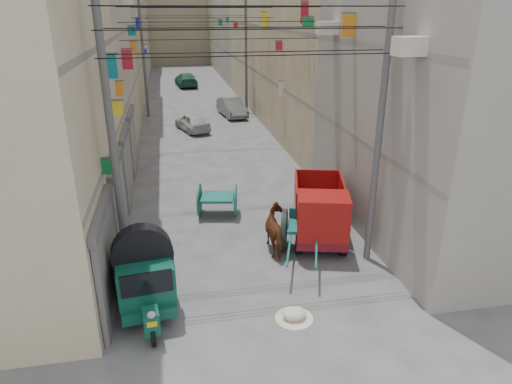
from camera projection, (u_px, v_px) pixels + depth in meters
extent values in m
cube|color=slate|center=(104.00, 155.00, 13.53)|extent=(0.25, 9.80, 0.18)
cube|color=slate|center=(91.00, 50.00, 12.41)|extent=(0.25, 9.80, 0.18)
cube|color=#ABA292|center=(39.00, 37.00, 21.82)|extent=(8.00, 12.00, 12.00)
cube|color=slate|center=(129.00, 93.00, 23.55)|extent=(0.25, 11.76, 0.18)
cube|color=slate|center=(122.00, 32.00, 22.43)|extent=(0.25, 11.76, 0.18)
cube|color=tan|center=(80.00, 12.00, 33.29)|extent=(8.00, 14.00, 14.00)
cube|color=slate|center=(140.00, 65.00, 35.39)|extent=(0.25, 13.72, 0.18)
cube|color=slate|center=(136.00, 24.00, 34.27)|extent=(0.25, 13.72, 0.18)
cube|color=gray|center=(104.00, 23.00, 46.45)|extent=(8.00, 14.00, 11.80)
cube|color=slate|center=(145.00, 50.00, 48.14)|extent=(0.25, 13.72, 0.18)
cube|color=slate|center=(143.00, 20.00, 47.02)|extent=(0.25, 13.72, 0.18)
cube|color=tan|center=(115.00, 13.00, 57.97)|extent=(8.00, 12.00, 13.50)
cube|color=slate|center=(148.00, 42.00, 59.98)|extent=(0.25, 11.76, 0.18)
cube|color=slate|center=(146.00, 17.00, 58.86)|extent=(0.25, 11.76, 0.18)
cube|color=gray|center=(489.00, 34.00, 14.43)|extent=(8.00, 10.00, 13.00)
cube|color=slate|center=(365.00, 141.00, 14.98)|extent=(0.25, 9.80, 0.18)
cube|color=slate|center=(374.00, 46.00, 13.86)|extent=(0.25, 9.80, 0.18)
cube|color=tan|center=(354.00, 33.00, 24.63)|extent=(8.00, 12.00, 12.00)
cube|color=slate|center=(283.00, 88.00, 25.00)|extent=(0.25, 11.76, 0.18)
cube|color=slate|center=(285.00, 30.00, 23.88)|extent=(0.25, 11.76, 0.18)
cube|color=#BFB090|center=(292.00, 12.00, 36.10)|extent=(8.00, 14.00, 14.00)
cube|color=slate|center=(244.00, 63.00, 36.84)|extent=(0.25, 13.72, 0.18)
cube|color=slate|center=(244.00, 23.00, 35.72)|extent=(0.25, 13.72, 0.18)
cube|color=#ABA292|center=(258.00, 22.00, 49.26)|extent=(8.00, 14.00, 11.80)
cube|color=slate|center=(223.00, 49.00, 49.59)|extent=(0.25, 13.72, 0.18)
cube|color=slate|center=(222.00, 19.00, 48.47)|extent=(0.25, 13.72, 0.18)
cube|color=tan|center=(239.00, 13.00, 60.79)|extent=(8.00, 12.00, 13.50)
cube|color=slate|center=(211.00, 41.00, 61.43)|extent=(0.25, 11.76, 0.18)
cube|color=slate|center=(210.00, 17.00, 60.31)|extent=(0.25, 11.76, 0.18)
cube|color=tan|center=(177.00, 14.00, 65.85)|extent=(22.00, 10.00, 13.00)
cube|color=#4A494E|center=(108.00, 265.00, 11.36)|extent=(0.12, 3.00, 2.60)
cube|color=#4E4E50|center=(101.00, 212.00, 10.82)|extent=(0.18, 3.20, 0.25)
cube|color=#4A494E|center=(120.00, 207.00, 14.73)|extent=(0.12, 3.00, 2.60)
cube|color=#4E4E50|center=(115.00, 164.00, 14.19)|extent=(0.18, 3.20, 0.25)
cube|color=#4A494E|center=(128.00, 170.00, 18.10)|extent=(0.12, 3.00, 2.60)
cube|color=#4E4E50|center=(124.00, 134.00, 17.56)|extent=(0.18, 3.20, 0.25)
cube|color=#4A494E|center=(133.00, 144.00, 21.56)|extent=(0.12, 3.00, 2.60)
cube|color=#4E4E50|center=(130.00, 114.00, 21.02)|extent=(0.18, 3.20, 0.25)
cube|color=red|center=(236.00, 25.00, 37.82)|extent=(0.38, 0.08, 0.41)
cube|color=silver|center=(146.00, 49.00, 44.03)|extent=(0.27, 0.08, 0.71)
cube|color=#167A3E|center=(110.00, 166.00, 12.10)|extent=(0.44, 0.08, 0.42)
cube|color=red|center=(127.00, 60.00, 19.95)|extent=(0.45, 0.08, 0.84)
cube|color=#167A3E|center=(220.00, 22.00, 47.50)|extent=(0.41, 0.08, 0.59)
cube|color=yellow|center=(117.00, 108.00, 14.80)|extent=(0.38, 0.08, 0.44)
cube|color=silver|center=(237.00, 40.00, 37.56)|extent=(0.43, 0.08, 0.72)
cube|color=#167A3E|center=(228.00, 20.00, 42.59)|extent=(0.28, 0.08, 0.44)
cube|color=#1C22C4|center=(145.00, 52.00, 40.79)|extent=(0.31, 0.08, 0.44)
cube|color=red|center=(279.00, 46.00, 24.14)|extent=(0.35, 0.08, 0.45)
cube|color=yellow|center=(265.00, 20.00, 26.98)|extent=(0.34, 0.08, 0.79)
cube|color=orange|center=(120.00, 89.00, 16.75)|extent=(0.28, 0.08, 0.52)
cube|color=#1C22C4|center=(138.00, 24.00, 32.12)|extent=(0.28, 0.08, 0.74)
cube|color=silver|center=(281.00, 89.00, 24.50)|extent=(0.26, 0.08, 0.80)
cube|color=red|center=(349.00, 27.00, 14.87)|extent=(0.34, 0.08, 0.55)
cube|color=#0B6D7B|center=(109.00, 67.00, 13.17)|extent=(0.47, 0.08, 0.67)
cube|color=#0B6D7B|center=(132.00, 31.00, 24.47)|extent=(0.40, 0.08, 0.47)
cube|color=orange|center=(133.00, 48.00, 25.26)|extent=(0.32, 0.08, 0.55)
cube|color=#167A3E|center=(308.00, 22.00, 18.83)|extent=(0.47, 0.08, 0.35)
cube|color=red|center=(304.00, 13.00, 19.47)|extent=(0.32, 0.08, 0.89)
cube|color=orange|center=(349.00, 26.00, 14.77)|extent=(0.44, 0.08, 0.69)
cube|color=silver|center=(99.00, 185.00, 11.79)|extent=(0.10, 3.20, 0.80)
cube|color=red|center=(125.00, 113.00, 19.99)|extent=(0.10, 3.20, 0.80)
cube|color=silver|center=(138.00, 76.00, 30.92)|extent=(0.10, 3.20, 0.80)
cube|color=orange|center=(144.00, 58.00, 41.85)|extent=(0.10, 3.20, 0.80)
cube|color=yellow|center=(390.00, 166.00, 13.22)|extent=(0.10, 3.20, 0.80)
cube|color=#167A3E|center=(303.00, 106.00, 21.42)|extent=(0.10, 3.20, 0.80)
cube|color=#167A3E|center=(255.00, 73.00, 32.35)|extent=(0.10, 3.20, 0.80)
cube|color=red|center=(231.00, 57.00, 43.28)|extent=(0.10, 3.20, 0.80)
cube|color=beige|center=(409.00, 46.00, 10.97)|extent=(0.70, 0.55, 0.45)
cube|color=beige|center=(327.00, 28.00, 16.36)|extent=(0.70, 0.55, 0.45)
cylinder|color=#4E4E50|center=(113.00, 147.00, 11.50)|extent=(0.20, 0.20, 8.00)
cylinder|color=#4E4E50|center=(379.00, 133.00, 12.76)|extent=(0.20, 0.20, 8.00)
cylinder|color=#4E4E50|center=(144.00, 59.00, 31.54)|extent=(0.20, 0.20, 8.00)
cylinder|color=#4E4E50|center=(246.00, 57.00, 32.80)|extent=(0.20, 0.20, 8.00)
cylinder|color=black|center=(257.00, 56.00, 10.85)|extent=(7.40, 0.02, 0.02)
cylinder|color=black|center=(257.00, 29.00, 10.63)|extent=(7.40, 0.02, 0.02)
cylinder|color=black|center=(257.00, 6.00, 10.44)|extent=(7.40, 0.02, 0.02)
cylinder|color=black|center=(249.00, 52.00, 11.77)|extent=(7.40, 0.02, 0.02)
cylinder|color=black|center=(249.00, 27.00, 11.54)|extent=(7.40, 0.02, 0.02)
cylinder|color=black|center=(249.00, 6.00, 11.35)|extent=(7.40, 0.02, 0.02)
cylinder|color=black|center=(223.00, 39.00, 16.77)|extent=(7.40, 0.02, 0.02)
cylinder|color=black|center=(223.00, 22.00, 16.55)|extent=(7.40, 0.02, 0.02)
cylinder|color=black|center=(222.00, 7.00, 16.36)|extent=(7.40, 0.02, 0.02)
cylinder|color=black|center=(204.00, 30.00, 24.06)|extent=(7.40, 0.02, 0.02)
cylinder|color=black|center=(204.00, 18.00, 23.84)|extent=(7.40, 0.02, 0.02)
cylinder|color=black|center=(203.00, 8.00, 23.65)|extent=(7.40, 0.02, 0.02)
cylinder|color=black|center=(194.00, 25.00, 31.35)|extent=(7.40, 0.02, 0.02)
cylinder|color=black|center=(194.00, 16.00, 31.12)|extent=(7.40, 0.02, 0.02)
cylinder|color=black|center=(193.00, 8.00, 30.94)|extent=(7.40, 0.02, 0.02)
cylinder|color=black|center=(153.00, 334.00, 10.47)|extent=(0.19, 0.59, 0.58)
cylinder|color=black|center=(123.00, 292.00, 12.05)|extent=(0.19, 0.59, 0.58)
cylinder|color=black|center=(167.00, 284.00, 12.37)|extent=(0.19, 0.59, 0.58)
cube|color=#0C4536|center=(147.00, 294.00, 11.58)|extent=(1.51, 2.10, 0.29)
cube|color=#0C4536|center=(151.00, 321.00, 10.39)|extent=(0.41, 0.50, 0.57)
cylinder|color=silver|center=(151.00, 314.00, 10.05)|extent=(0.19, 0.07, 0.19)
cube|color=#DEB20C|center=(152.00, 324.00, 10.12)|extent=(0.23, 0.06, 0.12)
cube|color=#0C4536|center=(144.00, 273.00, 11.41)|extent=(1.54, 1.90, 0.98)
cube|color=black|center=(147.00, 284.00, 10.51)|extent=(1.19, 0.20, 0.57)
cube|color=black|center=(116.00, 274.00, 11.18)|extent=(0.19, 1.24, 0.67)
cube|color=black|center=(172.00, 265.00, 11.56)|extent=(0.19, 1.24, 0.67)
cube|color=silver|center=(150.00, 312.00, 10.78)|extent=(1.29, 0.20, 0.06)
cylinder|color=black|center=(284.00, 230.00, 14.52)|extent=(0.58, 1.35, 1.38)
cylinder|color=#155D55|center=(284.00, 230.00, 14.52)|extent=(0.50, 1.07, 1.07)
cylinder|color=#4E4E50|center=(284.00, 230.00, 14.52)|extent=(0.26, 0.24, 0.18)
cylinder|color=black|center=(324.00, 232.00, 14.37)|extent=(0.58, 1.35, 1.38)
cylinder|color=#155D55|center=(324.00, 232.00, 14.37)|extent=(0.50, 1.07, 1.07)
cylinder|color=#4E4E50|center=(324.00, 232.00, 14.37)|extent=(0.26, 0.24, 0.18)
cylinder|color=#4E4E50|center=(304.00, 231.00, 14.45)|extent=(1.28, 0.50, 0.08)
cube|color=#155D55|center=(304.00, 226.00, 14.38)|extent=(1.32, 1.35, 0.10)
cube|color=#155D55|center=(305.00, 214.00, 14.75)|extent=(1.00, 0.40, 0.34)
cylinder|color=#155D55|center=(289.00, 246.00, 13.33)|extent=(0.78, 2.17, 0.07)
cylinder|color=#155D55|center=(316.00, 248.00, 13.23)|extent=(0.78, 2.17, 0.07)
cylinder|color=black|center=(299.00, 243.00, 14.40)|extent=(0.37, 0.74, 0.71)
cylinder|color=black|center=(297.00, 212.00, 16.59)|extent=(0.37, 0.74, 0.71)
cylinder|color=black|center=(343.00, 245.00, 14.31)|extent=(0.37, 0.74, 0.71)
cylinder|color=black|center=(336.00, 213.00, 16.51)|extent=(0.37, 0.74, 0.71)
cube|color=#5C0D17|center=(319.00, 221.00, 15.37)|extent=(2.41, 3.84, 0.38)
cube|color=maroon|center=(323.00, 216.00, 13.94)|extent=(1.80, 1.49, 1.35)
cube|color=black|center=(324.00, 220.00, 13.43)|extent=(1.37, 0.42, 0.59)
cube|color=#5C0D17|center=(318.00, 206.00, 15.81)|extent=(2.16, 2.70, 0.13)
cube|color=maroon|center=(296.00, 193.00, 15.68)|extent=(0.66, 2.31, 0.92)
cube|color=maroon|center=(342.00, 194.00, 15.59)|extent=(0.66, 2.31, 0.92)
cube|color=maroon|center=(317.00, 182.00, 16.71)|extent=(1.58, 0.47, 0.92)
cylinder|color=#155D55|center=(199.00, 200.00, 16.99)|extent=(0.31, 1.23, 1.24)
cylinder|color=#155D55|center=(235.00, 200.00, 16.98)|extent=(0.31, 1.23, 1.24)
cube|color=#155D55|center=(217.00, 197.00, 16.94)|extent=(1.38, 1.27, 0.10)
cylinder|color=#4E4E50|center=(217.00, 200.00, 16.98)|extent=(1.38, 0.34, 0.08)
ellipsoid|color=beige|center=(294.00, 314.00, 11.41)|extent=(0.60, 0.48, 0.30)
imported|color=brown|center=(278.00, 231.00, 14.45)|extent=(0.83, 1.70, 1.41)
imported|color=#B2B2B2|center=(192.00, 122.00, 28.86)|extent=(2.37, 3.67, 1.16)
imported|color=#535855|center=(232.00, 107.00, 32.84)|extent=(1.90, 4.07, 1.29)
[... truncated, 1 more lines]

